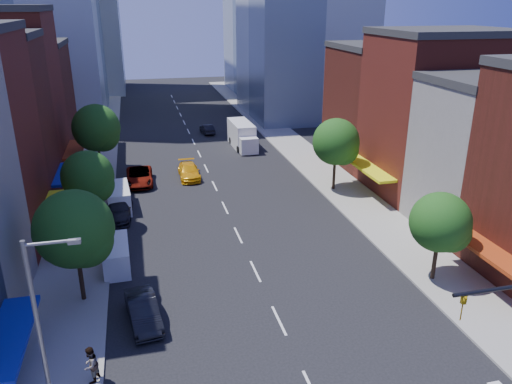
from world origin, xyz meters
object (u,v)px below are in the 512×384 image
at_px(pedestrian_far, 91,365).
at_px(traffic_car_far, 240,127).
at_px(cargo_van_far, 119,198).
at_px(traffic_car_oncoming, 207,129).
at_px(cargo_van_near, 116,256).
at_px(parked_car_second, 143,311).
at_px(taxi, 189,171).
at_px(parked_car_third, 139,177).
at_px(parked_car_rear, 118,209).
at_px(box_truck, 242,136).

bearing_deg(pedestrian_far, traffic_car_far, -174.98).
bearing_deg(cargo_van_far, traffic_car_oncoming, 61.16).
bearing_deg(cargo_van_near, parked_car_second, -79.03).
bearing_deg(taxi, cargo_van_far, -135.21).
relative_size(parked_car_third, parked_car_rear, 1.04).
height_order(traffic_car_far, box_truck, box_truck).
bearing_deg(parked_car_third, parked_car_second, -89.87).
bearing_deg(parked_car_second, box_truck, 61.31).
bearing_deg(traffic_car_oncoming, taxi, 69.86).
xyz_separation_m(traffic_car_far, box_truck, (-1.47, -8.25, 0.80)).
xyz_separation_m(taxi, pedestrian_far, (-8.23, -30.03, 0.37)).
distance_m(parked_car_rear, box_truck, 25.17).
bearing_deg(taxi, pedestrian_far, -105.22).
bearing_deg(pedestrian_far, box_truck, -176.87).
xyz_separation_m(cargo_van_near, pedestrian_far, (-1.00, -11.69, 0.18)).
bearing_deg(box_truck, cargo_van_near, -119.45).
bearing_deg(parked_car_rear, parked_car_third, 80.74).
distance_m(box_truck, pedestrian_far, 43.88).
distance_m(parked_car_rear, cargo_van_far, 2.10).
relative_size(traffic_car_far, pedestrian_far, 2.17).
xyz_separation_m(traffic_car_oncoming, box_truck, (3.41, -8.23, 0.85)).
xyz_separation_m(parked_car_second, pedestrian_far, (-2.65, -4.59, 0.34)).
xyz_separation_m(cargo_van_far, box_truck, (15.42, 17.80, 0.47)).
bearing_deg(parked_car_rear, cargo_van_near, -86.06).
relative_size(parked_car_second, traffic_car_far, 1.12).
xyz_separation_m(parked_car_third, pedestrian_far, (-3.00, -29.34, 0.31)).
relative_size(parked_car_third, box_truck, 0.73).
height_order(cargo_van_far, box_truck, box_truck).
height_order(traffic_car_oncoming, box_truck, box_truck).
height_order(parked_car_second, box_truck, box_truck).
height_order(cargo_van_near, taxi, cargo_van_near).
distance_m(parked_car_second, cargo_van_near, 7.29).
bearing_deg(box_truck, traffic_car_oncoming, 111.06).
bearing_deg(cargo_van_far, pedestrian_far, -96.59).
height_order(parked_car_rear, box_truck, box_truck).
bearing_deg(cargo_van_near, parked_car_third, 81.45).
xyz_separation_m(parked_car_second, cargo_van_far, (-1.64, 18.29, 0.26)).
bearing_deg(cargo_van_near, cargo_van_far, 87.88).
height_order(parked_car_third, traffic_car_far, parked_car_third).
relative_size(traffic_car_oncoming, box_truck, 0.50).
distance_m(cargo_van_near, traffic_car_far, 40.90).
xyz_separation_m(parked_car_second, traffic_car_oncoming, (10.37, 44.32, -0.12)).
distance_m(parked_car_third, cargo_van_near, 17.77).
distance_m(parked_car_third, parked_car_rear, 8.77).
xyz_separation_m(parked_car_rear, pedestrian_far, (-1.00, -20.80, 0.31)).
bearing_deg(parked_car_third, traffic_car_oncoming, 63.82).
xyz_separation_m(parked_car_third, box_truck, (13.43, 11.34, 0.71)).
distance_m(parked_car_third, cargo_van_far, 6.76).
xyz_separation_m(parked_car_third, traffic_car_oncoming, (10.02, 19.57, -0.14)).
distance_m(parked_car_second, box_truck, 38.64).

